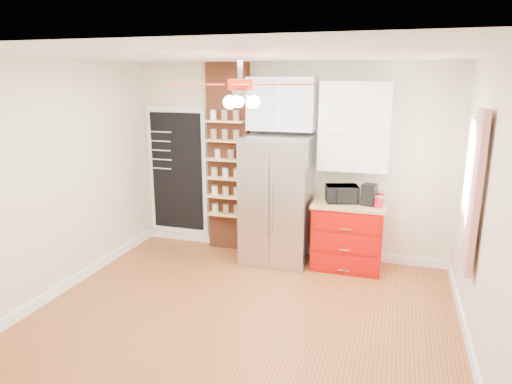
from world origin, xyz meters
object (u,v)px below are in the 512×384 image
(fridge, at_px, (277,200))
(pantry_jar_oats, at_px, (218,154))
(red_cabinet, at_px, (348,235))
(toaster_oven, at_px, (342,194))
(ceiling_fan, at_px, (240,85))
(canister_left, at_px, (379,202))
(coffee_maker, at_px, (369,194))

(fridge, xyz_separation_m, pantry_jar_oats, (-0.93, 0.18, 0.56))
(red_cabinet, xyz_separation_m, toaster_oven, (-0.11, -0.00, 0.56))
(ceiling_fan, distance_m, canister_left, 2.49)
(fridge, bearing_deg, toaster_oven, 3.06)
(fridge, bearing_deg, coffee_maker, 0.82)
(coffee_maker, relative_size, canister_left, 2.05)
(canister_left, relative_size, pantry_jar_oats, 1.09)
(ceiling_fan, height_order, pantry_jar_oats, ceiling_fan)
(ceiling_fan, bearing_deg, coffee_maker, 54.71)
(toaster_oven, bearing_deg, canister_left, -31.57)
(toaster_oven, distance_m, pantry_jar_oats, 1.85)
(ceiling_fan, distance_m, pantry_jar_oats, 2.28)
(red_cabinet, relative_size, coffee_maker, 3.41)
(coffee_maker, xyz_separation_m, canister_left, (0.12, -0.10, -0.07))
(fridge, bearing_deg, pantry_jar_oats, 169.16)
(ceiling_fan, height_order, toaster_oven, ceiling_fan)
(fridge, bearing_deg, red_cabinet, 2.95)
(red_cabinet, height_order, canister_left, canister_left)
(fridge, relative_size, pantry_jar_oats, 14.18)
(red_cabinet, height_order, coffee_maker, coffee_maker)
(canister_left, bearing_deg, toaster_oven, 165.33)
(toaster_oven, height_order, coffee_maker, coffee_maker)
(toaster_oven, distance_m, canister_left, 0.49)
(toaster_oven, xyz_separation_m, canister_left, (0.48, -0.12, -0.05))
(red_cabinet, bearing_deg, fridge, -177.05)
(toaster_oven, bearing_deg, red_cabinet, -14.88)
(fridge, xyz_separation_m, red_cabinet, (0.97, 0.05, -0.42))
(fridge, distance_m, coffee_maker, 1.23)
(red_cabinet, bearing_deg, coffee_maker, -7.58)
(pantry_jar_oats, bearing_deg, canister_left, -6.43)
(toaster_oven, bearing_deg, fridge, 166.16)
(red_cabinet, relative_size, toaster_oven, 2.30)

